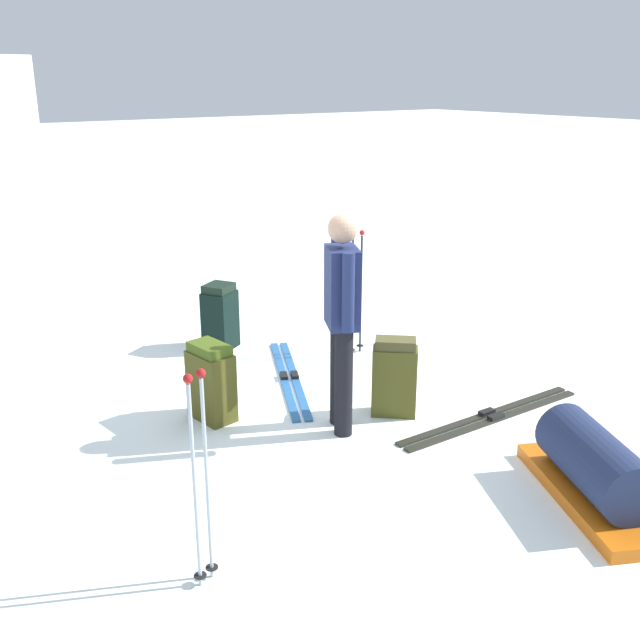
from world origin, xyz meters
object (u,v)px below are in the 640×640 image
(backpack_small_spare, at_px, (394,378))
(ski_pair_near, at_px, (289,378))
(ski_poles_planted_far, at_px, (357,287))
(gear_sled, at_px, (594,470))
(backpack_large_dark, at_px, (220,317))
(ski_pair_far, at_px, (491,417))
(skier_standing, at_px, (342,313))
(backpack_bright, at_px, (211,382))
(ski_poles_planted_near, at_px, (200,469))

(backpack_small_spare, bearing_deg, ski_pair_near, 105.42)
(ski_poles_planted_far, xyz_separation_m, gear_sled, (-0.39, -2.98, -0.46))
(backpack_large_dark, bearing_deg, ski_pair_far, -69.55)
(skier_standing, bearing_deg, ski_pair_far, -27.52)
(skier_standing, xyz_separation_m, ski_poles_planted_far, (1.10, 1.21, -0.27))
(backpack_large_dark, xyz_separation_m, backpack_bright, (-0.83, -1.40, -0.01))
(skier_standing, relative_size, backpack_small_spare, 2.61)
(ski_pair_far, distance_m, gear_sled, 1.28)
(ski_pair_near, bearing_deg, backpack_bright, -161.56)
(ski_pair_far, height_order, backpack_large_dark, backpack_large_dark)
(skier_standing, xyz_separation_m, backpack_large_dark, (0.09, 2.14, -0.63))
(skier_standing, xyz_separation_m, ski_pair_far, (1.09, -0.57, -0.94))
(ski_pair_far, distance_m, backpack_small_spare, 0.85)
(backpack_bright, distance_m, gear_sled, 2.89)
(ski_pair_far, distance_m, backpack_large_dark, 2.91)
(ski_poles_planted_near, distance_m, ski_poles_planted_far, 3.58)
(backpack_small_spare, bearing_deg, backpack_bright, 147.96)
(ski_pair_near, bearing_deg, skier_standing, -100.97)
(ski_poles_planted_near, height_order, ski_poles_planted_far, ski_poles_planted_near)
(skier_standing, bearing_deg, backpack_bright, 135.15)
(ski_poles_planted_far, bearing_deg, backpack_bright, -165.65)
(ski_pair_far, bearing_deg, gear_sled, -108.04)
(backpack_large_dark, distance_m, backpack_bright, 1.63)
(ski_pair_near, relative_size, ski_pair_far, 0.90)
(skier_standing, relative_size, backpack_bright, 2.65)
(backpack_bright, bearing_deg, ski_pair_far, -35.46)
(ski_pair_near, height_order, backpack_bright, backpack_bright)
(skier_standing, relative_size, gear_sled, 1.26)
(backpack_large_dark, bearing_deg, ski_poles_planted_far, -42.59)
(ski_poles_planted_near, xyz_separation_m, ski_poles_planted_far, (2.80, 2.24, -0.00))
(backpack_small_spare, relative_size, ski_poles_planted_near, 0.52)
(skier_standing, distance_m, ski_poles_planted_far, 1.65)
(gear_sled, bearing_deg, backpack_large_dark, 99.01)
(ski_pair_near, xyz_separation_m, gear_sled, (0.50, -2.82, 0.21))
(backpack_large_dark, xyz_separation_m, backpack_small_spare, (0.42, -2.18, -0.01))
(backpack_large_dark, height_order, ski_poles_planted_near, ski_poles_planted_near)
(backpack_bright, relative_size, gear_sled, 0.48)
(backpack_large_dark, bearing_deg, backpack_bright, -120.55)
(backpack_large_dark, xyz_separation_m, gear_sled, (0.62, -3.91, -0.10))
(skier_standing, bearing_deg, ski_poles_planted_near, -148.80)
(ski_pair_far, bearing_deg, backpack_bright, 144.54)
(skier_standing, height_order, ski_poles_planted_near, skier_standing)
(ski_pair_near, distance_m, gear_sled, 2.87)
(gear_sled, bearing_deg, ski_pair_far, 71.96)
(backpack_bright, xyz_separation_m, backpack_small_spare, (1.25, -0.78, 0.00))
(ski_pair_far, height_order, backpack_small_spare, backpack_small_spare)
(skier_standing, height_order, ski_poles_planted_far, skier_standing)
(ski_poles_planted_near, xyz_separation_m, gear_sled, (2.41, -0.74, -0.47))
(ski_pair_far, distance_m, backpack_bright, 2.27)
(ski_pair_near, relative_size, gear_sled, 1.25)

